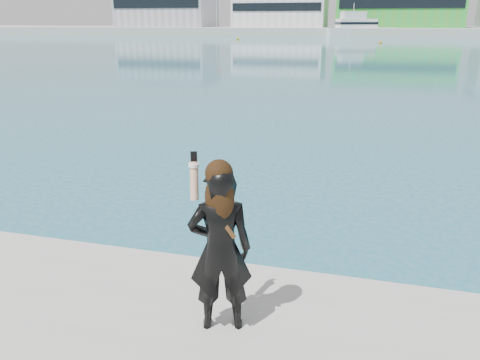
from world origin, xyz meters
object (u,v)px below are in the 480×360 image
at_px(buoy_far, 238,40).
at_px(woman, 220,245).
at_px(motor_yacht, 358,28).
at_px(buoy_near, 380,43).

distance_m(buoy_far, woman, 94.72).
height_order(motor_yacht, buoy_near, motor_yacht).
relative_size(motor_yacht, woman, 9.68).
height_order(buoy_near, buoy_far, same).
bearing_deg(motor_yacht, buoy_near, -105.04).
xyz_separation_m(buoy_far, woman, (24.63, -91.45, 1.65)).
height_order(motor_yacht, buoy_far, motor_yacht).
relative_size(buoy_near, buoy_far, 1.00).
bearing_deg(buoy_near, motor_yacht, 98.53).
relative_size(motor_yacht, buoy_near, 32.68).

